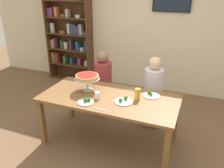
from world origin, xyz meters
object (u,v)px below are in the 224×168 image
Objects in this scene: salad_plate_spare at (124,101)px; television at (172,0)px; deep_dish_pizza_stand at (87,78)px; salad_plate_far_diner at (86,101)px; cutlery_fork_near at (133,90)px; beer_glass_amber_tall at (138,94)px; bookshelf at (69,32)px; salad_plate_near_diner at (151,95)px; dining_table at (109,102)px; diner_far_right at (153,96)px; water_glass_clear_near at (97,95)px; diner_far_left at (103,87)px; cutlery_knife_near at (100,109)px.

television is at bearing 85.28° from salad_plate_spare.
deep_dish_pizza_stand reaches higher than salad_plate_far_diner.
beer_glass_amber_tall is at bearing 110.42° from cutlery_fork_near.
bookshelf reaches higher than deep_dish_pizza_stand.
bookshelf is at bearing 143.29° from salad_plate_near_diner.
dining_table is 10.46× the size of cutlery_fork_near.
television is at bearing -178.55° from diner_far_right.
dining_table is at bearing 52.32° from salad_plate_far_diner.
beer_glass_amber_tall reaches higher than salad_plate_far_diner.
water_glass_clear_near is (-0.54, -2.22, -1.11)m from television.
diner_far_left is at bearing 139.22° from beer_glass_amber_tall.
water_glass_clear_near is 0.54× the size of cutlery_fork_near.
beer_glass_amber_tall is at bearing 19.79° from water_glass_clear_near.
diner_far_left is 0.82m from deep_dish_pizza_stand.
deep_dish_pizza_stand is at bearing 167.76° from dining_table.
television is at bearing 76.30° from water_glass_clear_near.
salad_plate_spare reaches higher than cutlery_knife_near.
diner_far_left reaches higher than salad_plate_near_diner.
salad_plate_near_diner is (0.90, 0.15, -0.18)m from deep_dish_pizza_stand.
salad_plate_near_diner is at bearing 50.58° from cutlery_knife_near.
water_glass_clear_near is (-0.12, -0.11, 0.13)m from dining_table.
water_glass_clear_near is (-0.51, -0.18, -0.03)m from beer_glass_amber_tall.
salad_plate_far_diner is 1.20× the size of cutlery_knife_near.
salad_plate_near_diner reaches higher than dining_table.
television reaches higher than cutlery_fork_near.
diner_far_right is 1.26m from salad_plate_far_diner.
dining_table is 5.26× the size of deep_dish_pizza_stand.
salad_plate_near_diner is 0.30m from cutlery_fork_near.
salad_plate_spare is at bearing -132.62° from salad_plate_near_diner.
diner_far_right is 1.00× the size of diner_far_left.
diner_far_right is 6.39× the size of cutlery_fork_near.
salad_plate_far_diner is at bearing -65.58° from deep_dish_pizza_stand.
deep_dish_pizza_stand is 1.54× the size of salad_plate_near_diner.
bookshelf is 1.92× the size of diner_far_left.
television reaches higher than beer_glass_amber_tall.
salad_plate_near_diner reaches higher than cutlery_fork_near.
television is at bearing 78.80° from dining_table.
salad_plate_spare is at bearing -14.48° from diner_far_right.
diner_far_left is at bearing 95.02° from deep_dish_pizza_stand.
beer_glass_amber_tall is 0.87× the size of cutlery_knife_near.
diner_far_right reaches higher than salad_plate_spare.
cutlery_fork_near is (0.45, 0.60, -0.02)m from salad_plate_far_diner.
salad_plate_far_diner reaches higher than cutlery_knife_near.
beer_glass_amber_tall is at bearing 45.16° from salad_plate_spare.
deep_dish_pizza_stand is 0.93m from salad_plate_near_diner.
salad_plate_near_diner is at bearing 9.72° from deep_dish_pizza_stand.
television is 1.95m from diner_far_right.
salad_plate_far_diner is 0.49m from salad_plate_spare.
salad_plate_spare is 0.36m from cutlery_knife_near.
cutlery_knife_near is (-0.43, -1.12, 0.25)m from diner_far_right.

